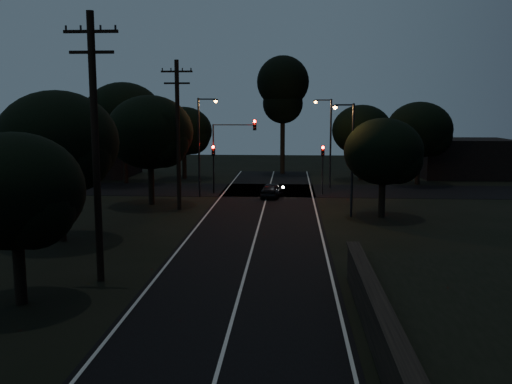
{
  "coord_description": "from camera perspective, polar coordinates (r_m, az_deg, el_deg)",
  "views": [
    {
      "loc": [
        1.97,
        -7.77,
        7.2
      ],
      "look_at": [
        0.0,
        24.0,
        2.5
      ],
      "focal_mm": 40.0,
      "sensor_mm": 36.0,
      "label": 1
    }
  ],
  "objects": [
    {
      "name": "road_surface",
      "position": [
        39.6,
        0.64,
        -2.06
      ],
      "size": [
        60.0,
        70.0,
        0.03
      ],
      "color": "black",
      "rests_on": "ground"
    },
    {
      "name": "utility_pole_mid",
      "position": [
        24.17,
        -15.77,
        4.62
      ],
      "size": [
        2.2,
        0.3,
        11.0
      ],
      "color": "black",
      "rests_on": "ground"
    },
    {
      "name": "utility_pole_far",
      "position": [
        40.6,
        -7.82,
        5.9
      ],
      "size": [
        2.2,
        0.3,
        10.5
      ],
      "color": "black",
      "rests_on": "ground"
    },
    {
      "name": "tree_left_b",
      "position": [
        22.19,
        -22.69,
        -0.21
      ],
      "size": [
        5.01,
        5.01,
        6.37
      ],
      "color": "black",
      "rests_on": "ground"
    },
    {
      "name": "tree_left_c",
      "position": [
        32.13,
        -18.92,
        4.5
      ],
      "size": [
        6.45,
        6.45,
        8.15
      ],
      "color": "black",
      "rests_on": "ground"
    },
    {
      "name": "tree_left_d",
      "position": [
        42.92,
        -10.31,
        5.71
      ],
      "size": [
        6.43,
        6.43,
        8.15
      ],
      "color": "black",
      "rests_on": "ground"
    },
    {
      "name": "tree_far_nw",
      "position": [
        58.7,
        -7.06,
        5.94
      ],
      "size": [
        5.79,
        5.79,
        7.33
      ],
      "color": "black",
      "rests_on": "ground"
    },
    {
      "name": "tree_far_w",
      "position": [
        55.88,
        -12.88,
        7.23
      ],
      "size": [
        7.55,
        7.55,
        9.63
      ],
      "color": "black",
      "rests_on": "ground"
    },
    {
      "name": "tree_far_ne",
      "position": [
        58.15,
        10.76,
        5.96
      ],
      "size": [
        5.95,
        5.95,
        7.53
      ],
      "color": "black",
      "rests_on": "ground"
    },
    {
      "name": "tree_far_e",
      "position": [
        56.04,
        16.26,
        5.87
      ],
      "size": [
        6.14,
        6.14,
        7.79
      ],
      "color": "black",
      "rests_on": "ground"
    },
    {
      "name": "tree_right_a",
      "position": [
        38.29,
        12.91,
        3.79
      ],
      "size": [
        5.18,
        5.18,
        6.58
      ],
      "color": "black",
      "rests_on": "ground"
    },
    {
      "name": "tall_pine",
      "position": [
        62.81,
        2.71,
        10.25
      ],
      "size": [
        5.64,
        5.64,
        12.81
      ],
      "color": "black",
      "rests_on": "ground"
    },
    {
      "name": "building_left",
      "position": [
        63.88,
        -16.61,
        3.56
      ],
      "size": [
        10.0,
        8.0,
        4.4
      ],
      "primitive_type": "cube",
      "color": "black",
      "rests_on": "ground"
    },
    {
      "name": "building_right",
      "position": [
        63.6,
        20.04,
        3.21
      ],
      "size": [
        9.0,
        7.0,
        4.0
      ],
      "primitive_type": "cube",
      "color": "black",
      "rests_on": "ground"
    },
    {
      "name": "signal_left",
      "position": [
        48.4,
        -4.27,
        3.21
      ],
      "size": [
        0.28,
        0.35,
        4.1
      ],
      "color": "black",
      "rests_on": "ground"
    },
    {
      "name": "signal_right",
      "position": [
        48.03,
        6.68,
        3.13
      ],
      "size": [
        0.28,
        0.35,
        4.1
      ],
      "color": "black",
      "rests_on": "ground"
    },
    {
      "name": "signal_mast",
      "position": [
        48.09,
        -2.29,
        4.99
      ],
      "size": [
        3.7,
        0.35,
        6.25
      ],
      "color": "black",
      "rests_on": "ground"
    },
    {
      "name": "streetlight_a",
      "position": [
        46.41,
        -5.5,
        5.2
      ],
      "size": [
        1.66,
        0.26,
        8.0
      ],
      "color": "black",
      "rests_on": "ground"
    },
    {
      "name": "streetlight_b",
      "position": [
        51.94,
        7.26,
        5.51
      ],
      "size": [
        1.66,
        0.26,
        8.0
      ],
      "color": "black",
      "rests_on": "ground"
    },
    {
      "name": "streetlight_c",
      "position": [
        38.07,
        9.38,
        4.0
      ],
      "size": [
        1.46,
        0.26,
        7.5
      ],
      "color": "black",
      "rests_on": "ground"
    },
    {
      "name": "car",
      "position": [
        46.23,
        1.61,
        0.2
      ],
      "size": [
        2.0,
        3.76,
        1.22
      ],
      "primitive_type": "imported",
      "rotation": [
        0.0,
        0.0,
        2.98
      ],
      "color": "black",
      "rests_on": "ground"
    }
  ]
}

